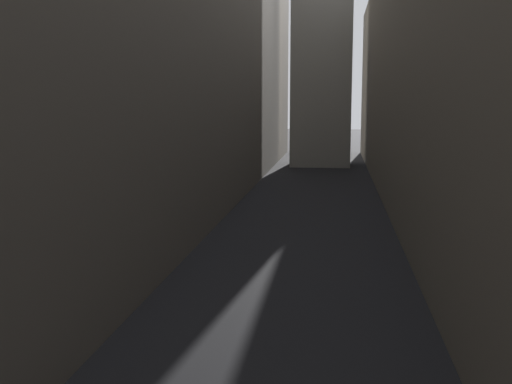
# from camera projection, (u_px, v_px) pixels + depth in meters

# --- Properties ---
(ground_plane) EXTENTS (264.00, 264.00, 0.00)m
(ground_plane) POSITION_uv_depth(u_px,v_px,m) (305.00, 224.00, 39.37)
(ground_plane) COLOR black
(building_block_left) EXTENTS (12.06, 108.00, 24.42)m
(building_block_left) POSITION_uv_depth(u_px,v_px,m) (134.00, 33.00, 41.01)
(building_block_left) COLOR #60594F
(building_block_left) RESTS_ON ground
(building_block_right) EXTENTS (14.10, 108.00, 19.98)m
(building_block_right) POSITION_uv_depth(u_px,v_px,m) (512.00, 65.00, 38.27)
(building_block_right) COLOR #756B5B
(building_block_right) RESTS_ON ground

